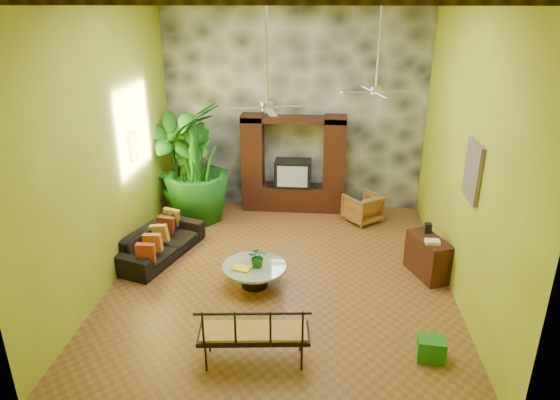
# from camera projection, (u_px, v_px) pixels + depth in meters

# --- Properties ---
(ground) EXTENTS (7.00, 7.00, 0.00)m
(ground) POSITION_uv_depth(u_px,v_px,m) (282.00, 274.00, 9.23)
(ground) COLOR brown
(ground) RESTS_ON ground
(back_wall) EXTENTS (6.00, 0.02, 5.00)m
(back_wall) POSITION_uv_depth(u_px,v_px,m) (295.00, 103.00, 11.53)
(back_wall) COLOR #9A9623
(back_wall) RESTS_ON ground
(left_wall) EXTENTS (0.02, 7.00, 5.00)m
(left_wall) POSITION_uv_depth(u_px,v_px,m) (108.00, 139.00, 8.53)
(left_wall) COLOR #9A9623
(left_wall) RESTS_ON ground
(right_wall) EXTENTS (0.02, 7.00, 5.00)m
(right_wall) POSITION_uv_depth(u_px,v_px,m) (467.00, 148.00, 8.05)
(right_wall) COLOR #9A9623
(right_wall) RESTS_ON ground
(stone_accent_wall) EXTENTS (5.98, 0.10, 4.98)m
(stone_accent_wall) POSITION_uv_depth(u_px,v_px,m) (294.00, 104.00, 11.47)
(stone_accent_wall) COLOR #313438
(stone_accent_wall) RESTS_ON ground
(entertainment_center) EXTENTS (2.40, 0.55, 2.30)m
(entertainment_center) POSITION_uv_depth(u_px,v_px,m) (293.00, 171.00, 11.76)
(entertainment_center) COLOR black
(entertainment_center) RESTS_ON ground
(ceiling_fan_front) EXTENTS (1.28, 1.28, 1.86)m
(ceiling_fan_front) POSITION_uv_depth(u_px,v_px,m) (267.00, 93.00, 7.60)
(ceiling_fan_front) COLOR #B9B9BE
(ceiling_fan_front) RESTS_ON ceiling
(ceiling_fan_back) EXTENTS (1.28, 1.28, 1.86)m
(ceiling_fan_back) POSITION_uv_depth(u_px,v_px,m) (377.00, 79.00, 8.93)
(ceiling_fan_back) COLOR #B9B9BE
(ceiling_fan_back) RESTS_ON ceiling
(wall_art_mask) EXTENTS (0.06, 0.32, 0.55)m
(wall_art_mask) POSITION_uv_depth(u_px,v_px,m) (133.00, 146.00, 9.60)
(wall_art_mask) COLOR yellow
(wall_art_mask) RESTS_ON left_wall
(wall_art_painting) EXTENTS (0.06, 0.70, 0.90)m
(wall_art_painting) POSITION_uv_depth(u_px,v_px,m) (473.00, 171.00, 7.57)
(wall_art_painting) COLOR #295698
(wall_art_painting) RESTS_ON right_wall
(sofa) EXTENTS (1.39, 2.20, 0.60)m
(sofa) POSITION_uv_depth(u_px,v_px,m) (160.00, 242.00, 9.78)
(sofa) COLOR black
(sofa) RESTS_ON ground
(wicker_armchair) EXTENTS (1.00, 1.00, 0.66)m
(wicker_armchair) POSITION_uv_depth(u_px,v_px,m) (362.00, 208.00, 11.33)
(wicker_armchair) COLOR olive
(wicker_armchair) RESTS_ON ground
(tall_plant_a) EXTENTS (1.54, 1.40, 2.43)m
(tall_plant_a) POSITION_uv_depth(u_px,v_px,m) (175.00, 166.00, 11.30)
(tall_plant_a) COLOR #1D5C18
(tall_plant_a) RESTS_ON ground
(tall_plant_b) EXTENTS (1.50, 1.56, 2.22)m
(tall_plant_b) POSITION_uv_depth(u_px,v_px,m) (189.00, 174.00, 11.14)
(tall_plant_b) COLOR #1A641A
(tall_plant_b) RESTS_ON ground
(tall_plant_c) EXTENTS (1.64, 1.64, 2.68)m
(tall_plant_c) POSITION_uv_depth(u_px,v_px,m) (196.00, 163.00, 11.08)
(tall_plant_c) COLOR #175818
(tall_plant_c) RESTS_ON ground
(coffee_table) EXTENTS (1.12, 1.12, 0.40)m
(coffee_table) POSITION_uv_depth(u_px,v_px,m) (254.00, 273.00, 8.78)
(coffee_table) COLOR black
(coffee_table) RESTS_ON ground
(centerpiece_plant) EXTENTS (0.37, 0.33, 0.37)m
(centerpiece_plant) POSITION_uv_depth(u_px,v_px,m) (258.00, 257.00, 8.63)
(centerpiece_plant) COLOR #1A651C
(centerpiece_plant) RESTS_ON coffee_table
(yellow_tray) EXTENTS (0.35, 0.29, 0.03)m
(yellow_tray) POSITION_uv_depth(u_px,v_px,m) (242.00, 268.00, 8.60)
(yellow_tray) COLOR yellow
(yellow_tray) RESTS_ON coffee_table
(iron_bench) EXTENTS (1.57, 0.70, 0.57)m
(iron_bench) POSITION_uv_depth(u_px,v_px,m) (253.00, 332.00, 6.76)
(iron_bench) COLOR black
(iron_bench) RESTS_ON ground
(side_console) EXTENTS (0.74, 1.02, 0.75)m
(side_console) POSITION_uv_depth(u_px,v_px,m) (428.00, 257.00, 9.08)
(side_console) COLOR #3C2813
(side_console) RESTS_ON ground
(green_bin) EXTENTS (0.41, 0.32, 0.33)m
(green_bin) POSITION_uv_depth(u_px,v_px,m) (431.00, 349.00, 7.01)
(green_bin) COLOR #207834
(green_bin) RESTS_ON ground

